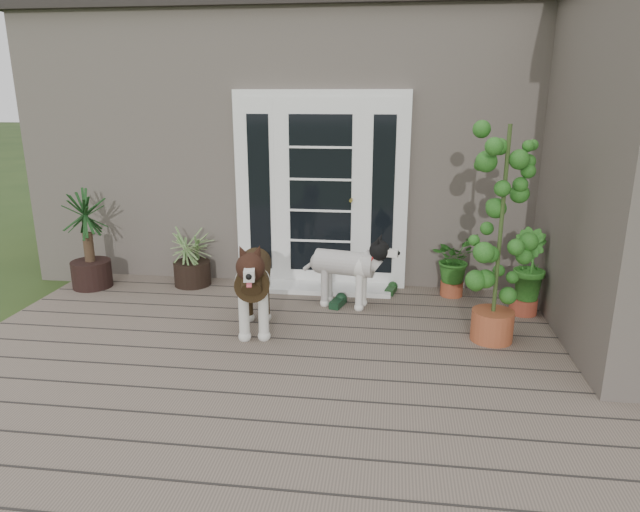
# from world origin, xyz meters

# --- Properties ---
(deck) EXTENTS (6.20, 4.60, 0.12)m
(deck) POSITION_xyz_m (0.00, 0.40, 0.06)
(deck) COLOR #6B5B4C
(deck) RESTS_ON ground
(house_main) EXTENTS (7.40, 4.00, 3.10)m
(house_main) POSITION_xyz_m (0.00, 4.65, 1.55)
(house_main) COLOR #665E54
(house_main) RESTS_ON ground
(roof_main) EXTENTS (7.60, 4.20, 0.20)m
(roof_main) POSITION_xyz_m (0.00, 4.65, 3.20)
(roof_main) COLOR #2D2826
(roof_main) RESTS_ON house_main
(door_unit) EXTENTS (1.90, 0.14, 2.15)m
(door_unit) POSITION_xyz_m (-0.20, 2.60, 1.19)
(door_unit) COLOR white
(door_unit) RESTS_ON deck
(door_step) EXTENTS (1.60, 0.40, 0.05)m
(door_step) POSITION_xyz_m (-0.20, 2.40, 0.14)
(door_step) COLOR white
(door_step) RESTS_ON deck
(brindle_dog) EXTENTS (0.58, 1.02, 0.80)m
(brindle_dog) POSITION_xyz_m (-0.63, 1.21, 0.52)
(brindle_dog) COLOR #392814
(brindle_dog) RESTS_ON deck
(white_dog) EXTENTS (0.86, 0.50, 0.67)m
(white_dog) POSITION_xyz_m (0.13, 1.94, 0.45)
(white_dog) COLOR white
(white_dog) RESTS_ON deck
(spider_plant) EXTENTS (0.81, 0.81, 0.73)m
(spider_plant) POSITION_xyz_m (-1.65, 2.39, 0.49)
(spider_plant) COLOR #91A163
(spider_plant) RESTS_ON deck
(yucca) EXTENTS (0.99, 0.99, 1.19)m
(yucca) POSITION_xyz_m (-2.75, 2.17, 0.72)
(yucca) COLOR black
(yucca) RESTS_ON deck
(herb_a) EXTENTS (0.66, 0.66, 0.61)m
(herb_a) POSITION_xyz_m (1.25, 2.40, 0.42)
(herb_a) COLOR #245F1B
(herb_a) RESTS_ON deck
(herb_b) EXTENTS (0.56, 0.56, 0.63)m
(herb_b) POSITION_xyz_m (1.91, 1.97, 0.43)
(herb_b) COLOR #17521B
(herb_b) RESTS_ON deck
(herb_c) EXTENTS (0.50, 0.50, 0.61)m
(herb_c) POSITION_xyz_m (2.36, 2.40, 0.43)
(herb_c) COLOR #25651D
(herb_c) RESTS_ON deck
(sapling) EXTENTS (0.71, 0.71, 1.94)m
(sapling) POSITION_xyz_m (1.49, 1.27, 1.09)
(sapling) COLOR #225B1A
(sapling) RESTS_ON deck
(clog_left) EXTENTS (0.19, 0.30, 0.08)m
(clog_left) POSITION_xyz_m (0.60, 2.40, 0.16)
(clog_left) COLOR #163615
(clog_left) RESTS_ON deck
(clog_right) EXTENTS (0.22, 0.33, 0.09)m
(clog_right) POSITION_xyz_m (0.06, 1.93, 0.17)
(clog_right) COLOR #14321D
(clog_right) RESTS_ON deck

